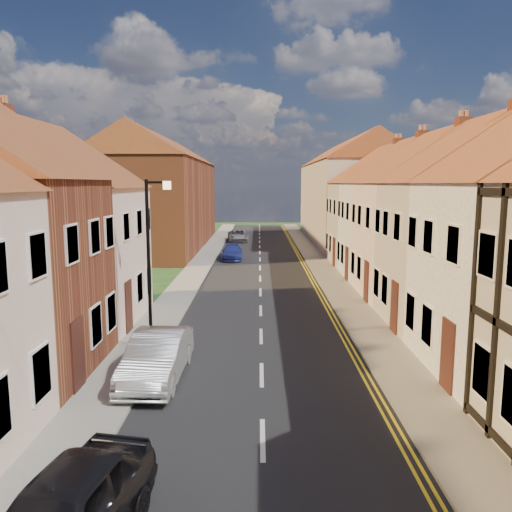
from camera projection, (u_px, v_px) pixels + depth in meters
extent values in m
cube|color=black|center=(260.00, 292.00, 27.57)|extent=(7.00, 90.00, 0.02)
cube|color=gray|center=(181.00, 291.00, 27.58)|extent=(1.80, 90.00, 0.12)
cube|color=gray|center=(340.00, 292.00, 27.53)|extent=(1.80, 90.00, 0.12)
cube|color=#AEA792|center=(485.00, 256.00, 20.65)|extent=(8.00, 5.00, 6.00)
cube|color=beige|center=(439.00, 241.00, 25.99)|extent=(8.00, 5.80, 6.00)
cube|color=brown|center=(462.00, 135.00, 22.97)|extent=(0.60, 0.60, 1.60)
cube|color=white|center=(408.00, 231.00, 31.34)|extent=(8.00, 5.00, 6.00)
cube|color=brown|center=(422.00, 145.00, 28.71)|extent=(0.60, 0.60, 1.60)
cube|color=#AEA792|center=(386.00, 224.00, 36.68)|extent=(8.00, 5.80, 6.00)
cube|color=brown|center=(398.00, 150.00, 33.65)|extent=(0.60, 0.60, 1.60)
cube|color=beige|center=(42.00, 257.00, 21.11)|extent=(8.00, 6.10, 5.80)
cube|color=brown|center=(4.00, 127.00, 17.95)|extent=(0.60, 0.60, 1.60)
cube|color=#AEA792|center=(349.00, 203.00, 51.68)|extent=(8.00, 24.00, 8.00)
cube|color=brown|center=(161.00, 205.00, 46.83)|extent=(8.00, 24.00, 8.00)
cylinder|color=black|center=(149.00, 267.00, 17.24)|extent=(0.12, 0.12, 6.00)
cube|color=black|center=(157.00, 182.00, 16.82)|extent=(0.70, 0.08, 0.08)
cube|color=#FFD899|center=(167.00, 185.00, 16.83)|extent=(0.25, 0.15, 0.28)
imported|color=#B2B6BA|center=(157.00, 357.00, 15.24)|extent=(1.68, 4.48, 1.46)
imported|color=navy|center=(232.00, 252.00, 39.53)|extent=(1.76, 4.05, 1.16)
imported|color=gray|center=(238.00, 236.00, 51.76)|extent=(2.40, 4.53, 1.22)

